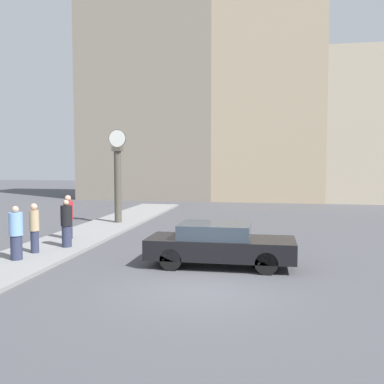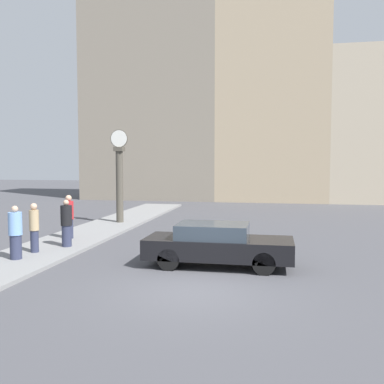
% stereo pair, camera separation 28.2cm
% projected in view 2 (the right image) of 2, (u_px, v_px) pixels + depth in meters
% --- Properties ---
extents(ground_plane, '(120.00, 120.00, 0.00)m').
position_uv_depth(ground_plane, '(195.00, 289.00, 11.21)').
color(ground_plane, '#47474C').
extents(sidewalk_corner, '(2.82, 22.53, 0.12)m').
position_uv_depth(sidewalk_corner, '(106.00, 227.00, 21.48)').
color(sidewalk_corner, gray).
rests_on(sidewalk_corner, ground_plane).
extents(building_row, '(29.60, 5.00, 19.05)m').
position_uv_depth(building_row, '(239.00, 99.00, 36.71)').
color(building_row, gray).
rests_on(building_row, ground_plane).
extents(sedan_car, '(4.66, 1.78, 1.37)m').
position_uv_depth(sedan_car, '(217.00, 244.00, 13.60)').
color(sedan_car, black).
rests_on(sedan_car, ground_plane).
extents(street_clock, '(0.95, 0.49, 4.90)m').
position_uv_depth(street_clock, '(119.00, 178.00, 22.61)').
color(street_clock, '#4C473D').
rests_on(street_clock, sidewalk_corner).
extents(pedestrian_tan_coat, '(0.33, 0.33, 1.75)m').
position_uv_depth(pedestrian_tan_coat, '(34.00, 227.00, 15.15)').
color(pedestrian_tan_coat, '#2D334C').
rests_on(pedestrian_tan_coat, sidewalk_corner).
extents(pedestrian_red_top, '(0.39, 0.39, 1.82)m').
position_uv_depth(pedestrian_red_top, '(69.00, 217.00, 17.89)').
color(pedestrian_red_top, '#2D334C').
rests_on(pedestrian_red_top, sidewalk_corner).
extents(pedestrian_black_jacket, '(0.43, 0.43, 1.78)m').
position_uv_depth(pedestrian_black_jacket, '(66.00, 223.00, 16.18)').
color(pedestrian_black_jacket, '#2D334C').
rests_on(pedestrian_black_jacket, sidewalk_corner).
extents(pedestrian_blue_stripe, '(0.44, 0.44, 1.77)m').
position_uv_depth(pedestrian_blue_stripe, '(15.00, 233.00, 14.08)').
color(pedestrian_blue_stripe, '#2D334C').
rests_on(pedestrian_blue_stripe, sidewalk_corner).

